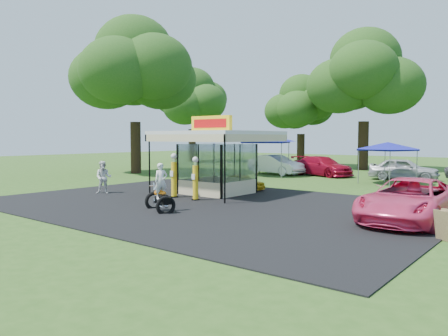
{
  "coord_description": "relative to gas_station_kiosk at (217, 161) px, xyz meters",
  "views": [
    {
      "loc": [
        12.92,
        -13.0,
        3.04
      ],
      "look_at": [
        -0.74,
        4.0,
        1.52
      ],
      "focal_mm": 35.0,
      "sensor_mm": 36.0,
      "label": 1
    }
  ],
  "objects": [
    {
      "name": "motorcycle",
      "position": [
        1.8,
        -5.81,
        -0.97
      ],
      "size": [
        1.84,
        1.42,
        2.09
      ],
      "rotation": [
        0.0,
        0.0,
        -0.42
      ],
      "color": "black",
      "rests_on": "ground"
    },
    {
      "name": "oak_far_b",
      "position": [
        -7.84,
        23.43,
        4.28
      ],
      "size": [
        7.96,
        7.96,
        9.49
      ],
      "color": "black",
      "rests_on": "ground"
    },
    {
      "name": "gas_pump_left",
      "position": [
        -0.72,
        -2.55,
        -0.7
      ],
      "size": [
        0.42,
        0.42,
        2.26
      ],
      "color": "black",
      "rests_on": "ground"
    },
    {
      "name": "spare_tires",
      "position": [
        -1.18,
        -0.45,
        -1.41
      ],
      "size": [
        0.95,
        0.7,
        0.77
      ],
      "rotation": [
        0.0,
        0.0,
        0.24
      ],
      "color": "black",
      "rests_on": "ground"
    },
    {
      "name": "spectator_west",
      "position": [
        -4.84,
        -3.79,
        -0.89
      ],
      "size": [
        1.1,
        1.08,
        1.78
      ],
      "primitive_type": "imported",
      "rotation": [
        0.0,
        0.0,
        0.72
      ],
      "color": "white",
      "rests_on": "ground"
    },
    {
      "name": "a_frame_sign",
      "position": [
        12.07,
        -4.07,
        -1.31
      ],
      "size": [
        0.56,
        0.62,
        0.93
      ],
      "rotation": [
        0.0,
        0.0,
        -0.34
      ],
      "color": "#593819",
      "rests_on": "ground"
    },
    {
      "name": "bg_car_b",
      "position": [
        -0.65,
        13.84,
        -1.01
      ],
      "size": [
        5.77,
        3.74,
        1.56
      ],
      "primitive_type": "imported",
      "rotation": [
        0.0,
        0.0,
        1.25
      ],
      "color": "#AE0D29",
      "rests_on": "ground"
    },
    {
      "name": "asphalt_apron",
      "position": [
        2.0,
        -2.99,
        -1.76
      ],
      "size": [
        20.0,
        14.0,
        0.04
      ],
      "primitive_type": "cube",
      "color": "black",
      "rests_on": "ground"
    },
    {
      "name": "oak_far_a",
      "position": [
        -22.57,
        22.29,
        5.52
      ],
      "size": [
        9.68,
        9.68,
        11.48
      ],
      "color": "black",
      "rests_on": "ground"
    },
    {
      "name": "oak_far_c",
      "position": [
        -0.6,
        22.28,
        6.4
      ],
      "size": [
        10.94,
        10.94,
        12.89
      ],
      "color": "black",
      "rests_on": "ground"
    },
    {
      "name": "gas_station_kiosk",
      "position": [
        0.0,
        0.0,
        0.0
      ],
      "size": [
        5.4,
        5.4,
        4.18
      ],
      "color": "white",
      "rests_on": "ground"
    },
    {
      "name": "tent_east",
      "position": [
        5.46,
        10.76,
        0.71
      ],
      "size": [
        3.93,
        3.93,
        2.75
      ],
      "rotation": [
        0.0,
        0.0,
        -0.38
      ],
      "color": "gray",
      "rests_on": "ground"
    },
    {
      "name": "bg_car_c",
      "position": [
        5.51,
        14.16,
        -0.99
      ],
      "size": [
        4.92,
        2.58,
        1.6
      ],
      "primitive_type": "imported",
      "rotation": [
        0.0,
        0.0,
        1.73
      ],
      "color": "#B5B6BA",
      "rests_on": "ground"
    },
    {
      "name": "gas_pump_right",
      "position": [
        0.78,
        -2.59,
        -0.76
      ],
      "size": [
        0.4,
        0.4,
        2.13
      ],
      "color": "black",
      "rests_on": "ground"
    },
    {
      "name": "bg_car_a",
      "position": [
        -4.21,
        12.65,
        -0.98
      ],
      "size": [
        5.11,
        2.47,
        1.61
      ],
      "primitive_type": "imported",
      "rotation": [
        0.0,
        0.0,
        1.41
      ],
      "color": "white",
      "rests_on": "ground"
    },
    {
      "name": "kiosk_car",
      "position": [
        -0.0,
        2.21,
        -1.3
      ],
      "size": [
        2.82,
        1.13,
        0.96
      ],
      "primitive_type": "imported",
      "rotation": [
        0.0,
        0.0,
        1.57
      ],
      "color": "yellow",
      "rests_on": "ground"
    },
    {
      "name": "pink_sedan",
      "position": [
        10.39,
        -1.68,
        -0.99
      ],
      "size": [
        2.63,
        5.68,
        1.58
      ],
      "primitive_type": "imported",
      "rotation": [
        0.0,
        0.0,
        0.0
      ],
      "color": "#F24178",
      "rests_on": "ground"
    },
    {
      "name": "ground",
      "position": [
        2.0,
        -4.99,
        -1.78
      ],
      "size": [
        120.0,
        120.0,
        0.0
      ],
      "primitive_type": "plane",
      "color": "#2C5119",
      "rests_on": "ground"
    },
    {
      "name": "oak_near",
      "position": [
        -14.23,
        6.27,
        6.31
      ],
      "size": [
        11.21,
        11.21,
        12.91
      ],
      "color": "black",
      "rests_on": "ground"
    },
    {
      "name": "tent_west",
      "position": [
        -4.11,
        11.02,
        1.18
      ],
      "size": [
        4.69,
        4.69,
        3.28
      ],
      "rotation": [
        0.0,
        0.0,
        0.35
      ],
      "color": "gray",
      "rests_on": "ground"
    }
  ]
}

